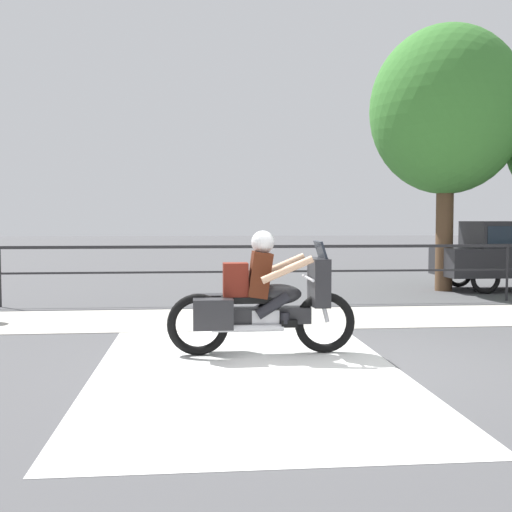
# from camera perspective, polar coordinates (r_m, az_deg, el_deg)

# --- Properties ---
(ground_plane) EXTENTS (120.00, 120.00, 0.00)m
(ground_plane) POSITION_cam_1_polar(r_m,az_deg,el_deg) (7.69, 4.93, -9.39)
(ground_plane) COLOR #4C4C4F
(sidewalk_band) EXTENTS (44.00, 2.40, 0.01)m
(sidewalk_band) POSITION_cam_1_polar(r_m,az_deg,el_deg) (10.99, 1.71, -5.53)
(sidewalk_band) COLOR #B7B2A8
(sidewalk_band) RESTS_ON ground
(crosswalk_band) EXTENTS (3.39, 6.00, 0.01)m
(crosswalk_band) POSITION_cam_1_polar(r_m,az_deg,el_deg) (7.39, -0.84, -9.86)
(crosswalk_band) COLOR silver
(crosswalk_band) RESTS_ON ground
(fence_railing) EXTENTS (36.00, 0.05, 1.18)m
(fence_railing) POSITION_cam_1_polar(r_m,az_deg,el_deg) (12.80, 0.64, -0.14)
(fence_railing) COLOR #232326
(fence_railing) RESTS_ON ground
(motorcycle) EXTENTS (2.36, 0.76, 1.55)m
(motorcycle) POSITION_cam_1_polar(r_m,az_deg,el_deg) (8.00, 0.46, -3.90)
(motorcycle) COLOR black
(motorcycle) RESTS_ON ground
(tree_behind_sign) EXTENTS (3.57, 3.57, 6.21)m
(tree_behind_sign) POSITION_cam_1_polar(r_m,az_deg,el_deg) (16.02, 16.56, 12.24)
(tree_behind_sign) COLOR brown
(tree_behind_sign) RESTS_ON ground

